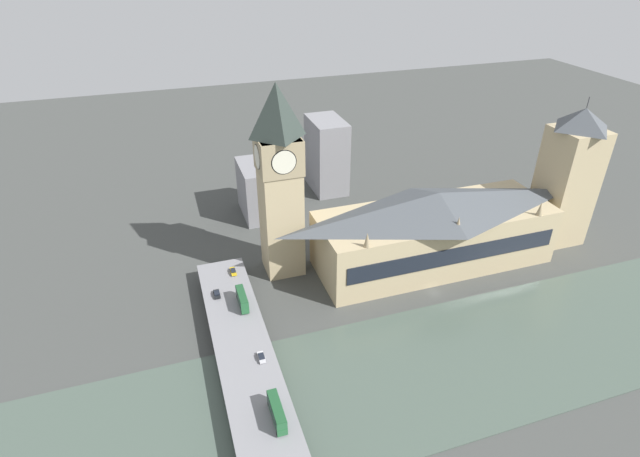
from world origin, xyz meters
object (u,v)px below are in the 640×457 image
road_bridge (258,403)px  car_southbound_lead (261,357)px  victoria_tower (568,177)px  car_northbound_lead (217,294)px  car_northbound_mid (233,271)px  parliament_hall (435,229)px  clock_tower (280,179)px  double_decker_bus_lead (242,299)px  double_decker_bus_mid (277,412)px

road_bridge → car_southbound_lead: 14.22m
victoria_tower → car_northbound_lead: 136.92m
car_northbound_mid → victoria_tower: bearing=-93.8°
parliament_hall → car_northbound_mid: bearing=83.3°
clock_tower → double_decker_bus_lead: 41.33m
double_decker_bus_mid → car_northbound_lead: bearing=7.4°
victoria_tower → road_bridge: 141.96m
car_southbound_lead → parliament_hall: bearing=-64.6°
victoria_tower → car_northbound_mid: size_ratio=12.19×
parliament_hall → double_decker_bus_lead: (-9.84, 72.82, -6.45)m
clock_tower → car_northbound_lead: clock_tower is taller
road_bridge → car_northbound_lead: 45.74m
double_decker_bus_lead → car_northbound_mid: 18.48m
parliament_hall → double_decker_bus_lead: bearing=97.7°
parliament_hall → road_bridge: 90.60m
car_northbound_mid → car_southbound_lead: 42.93m
clock_tower → car_northbound_mid: bearing=103.9°
car_southbound_lead → car_northbound_lead: bearing=13.3°
car_northbound_mid → double_decker_bus_lead: bearing=179.5°
clock_tower → double_decker_bus_lead: size_ratio=6.72×
car_northbound_lead → car_northbound_mid: (10.93, -7.18, -0.01)m
road_bridge → car_northbound_mid: 56.63m
victoria_tower → car_southbound_lead: (-34.44, 127.75, -20.83)m
double_decker_bus_lead → car_southbound_lead: 24.63m
clock_tower → double_decker_bus_mid: clock_tower is taller
double_decker_bus_lead → double_decker_bus_mid: double_decker_bus_mid is taller
road_bridge → car_southbound_lead: bearing=-16.2°
road_bridge → double_decker_bus_mid: size_ratio=12.07×
clock_tower → road_bridge: (-61.21, 22.58, -32.03)m
road_bridge → car_northbound_lead: car_northbound_lead is taller
victoria_tower → double_decker_bus_lead: victoria_tower is taller
double_decker_bus_lead → car_northbound_mid: bearing=-0.5°
victoria_tower → car_northbound_lead: (-2.44, 135.31, -20.79)m
car_northbound_lead → car_southbound_lead: 32.88m
road_bridge → car_southbound_lead: size_ratio=30.28×
road_bridge → car_northbound_lead: size_ratio=29.69×
parliament_hall → car_northbound_lead: bearing=91.7°
double_decker_bus_lead → car_northbound_mid: (18.38, -0.16, -1.91)m
parliament_hall → car_northbound_lead: size_ratio=19.66×
parliament_hall → car_northbound_mid: parliament_hall is taller
road_bridge → double_decker_bus_lead: double_decker_bus_lead is taller
car_southbound_lead → road_bridge: bearing=163.8°
clock_tower → car_northbound_mid: 36.10m
road_bridge → double_decker_bus_lead: size_ratio=12.79×
car_northbound_mid → clock_tower: bearing=-76.1°
clock_tower → road_bridge: clock_tower is taller
car_northbound_mid → parliament_hall: bearing=-96.7°
double_decker_bus_lead → double_decker_bus_mid: (-45.22, 0.15, 0.04)m
double_decker_bus_mid → car_northbound_lead: (52.67, 6.86, -1.93)m
clock_tower → double_decker_bus_mid: size_ratio=6.34×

